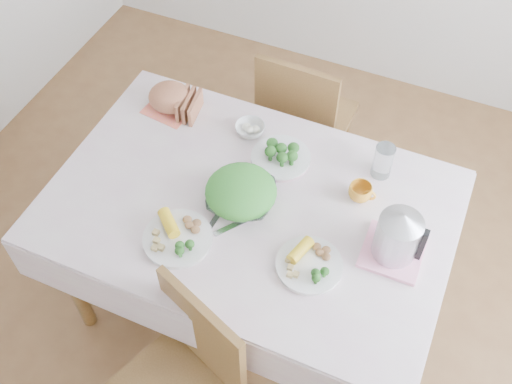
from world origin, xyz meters
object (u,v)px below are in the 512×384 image
at_px(dinner_plate_left, 178,239).
at_px(electric_kettle, 398,234).
at_px(chair_far, 307,115).
at_px(dinner_plate_right, 309,265).
at_px(dining_table, 250,258).
at_px(yellow_mug, 360,192).
at_px(salad_bowl, 241,197).

bearing_deg(dinner_plate_left, electric_kettle, 19.42).
distance_m(chair_far, electric_kettle, 1.10).
bearing_deg(dinner_plate_right, electric_kettle, 34.14).
height_order(dining_table, electric_kettle, electric_kettle).
xyz_separation_m(dinner_plate_right, electric_kettle, (0.25, 0.17, 0.11)).
height_order(dining_table, dinner_plate_right, dinner_plate_right).
bearing_deg(yellow_mug, salad_bowl, -153.98).
xyz_separation_m(salad_bowl, electric_kettle, (0.58, 0.01, 0.09)).
xyz_separation_m(chair_far, salad_bowl, (0.02, -0.83, 0.33)).
bearing_deg(dinner_plate_left, yellow_mug, 39.51).
height_order(yellow_mug, electric_kettle, electric_kettle).
bearing_deg(salad_bowl, dinner_plate_left, -118.94).
bearing_deg(dining_table, dinner_plate_right, -28.93).
distance_m(dinner_plate_right, electric_kettle, 0.32).
relative_size(dining_table, dinner_plate_right, 5.97).
distance_m(salad_bowl, electric_kettle, 0.59).
height_order(salad_bowl, dinner_plate_left, salad_bowl).
height_order(salad_bowl, dinner_plate_right, salad_bowl).
bearing_deg(dinner_plate_right, dinner_plate_left, -169.81).
relative_size(chair_far, dinner_plate_left, 3.59).
xyz_separation_m(chair_far, electric_kettle, (0.60, -0.82, 0.42)).
distance_m(salad_bowl, yellow_mug, 0.44).
relative_size(salad_bowl, dinner_plate_right, 1.07).
height_order(dining_table, chair_far, chair_far).
bearing_deg(salad_bowl, electric_kettle, 0.57).
distance_m(yellow_mug, electric_kettle, 0.28).
relative_size(chair_far, salad_bowl, 3.62).
bearing_deg(yellow_mug, dining_table, -152.71).
xyz_separation_m(dining_table, electric_kettle, (0.55, 0.00, 0.51)).
distance_m(salad_bowl, dinner_plate_left, 0.28).
distance_m(chair_far, salad_bowl, 0.89).
distance_m(dining_table, dinner_plate_left, 0.50).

